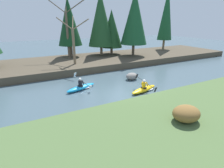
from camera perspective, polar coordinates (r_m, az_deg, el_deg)
The scene contains 14 objects.
ground_plane at distance 13.36m, azimuth 4.09°, elevation -3.35°, with size 90.00×90.00×0.00m, color #425660.
riverbank_near at distance 9.31m, azimuth 23.66°, elevation -13.33°, with size 44.00×6.94×0.84m.
riverbank_far at distance 22.35m, azimuth -9.94°, elevation 6.96°, with size 44.00×8.43×0.74m.
conifer_tree_left at distance 24.10m, azimuth -13.89°, elevation 19.06°, with size 3.05×3.05×7.31m.
conifer_tree_mid_left at distance 24.54m, azimuth -3.71°, elevation 20.42°, with size 3.47×3.47×8.25m.
conifer_tree_centre at distance 25.29m, azimuth -0.15°, elevation 17.54°, with size 3.03×3.03×5.98m.
conifer_tree_mid_right at distance 24.29m, azimuth 7.34°, elevation 20.66°, with size 3.52×3.52×8.26m.
conifer_tree_right at distance 30.95m, azimuth 17.36°, elevation 20.98°, with size 2.33×2.33×9.55m.
bare_tree_mid_upstream at distance 19.70m, azimuth -12.44°, elevation 13.23°, with size 2.82×2.79×5.05m.
bare_tree_mid_downstream at distance 23.08m, azimuth -14.41°, elevation 16.76°, with size 4.06×4.02×7.42m.
shrub_clump_nearest at distance 8.92m, azimuth 23.08°, elevation -8.85°, with size 1.36×1.13×0.74m.
kayaker_lead at distance 14.10m, azimuth 10.67°, elevation -1.51°, with size 2.78×2.05×1.20m.
kayaker_middle at distance 14.44m, azimuth -9.75°, elevation -0.93°, with size 2.74×2.01×1.20m.
boulder_midstream at distance 16.66m, azimuth 6.47°, elevation 2.54°, with size 1.16×0.91×0.65m.
Camera 1 is at (-6.48, -10.43, 5.26)m, focal length 28.00 mm.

